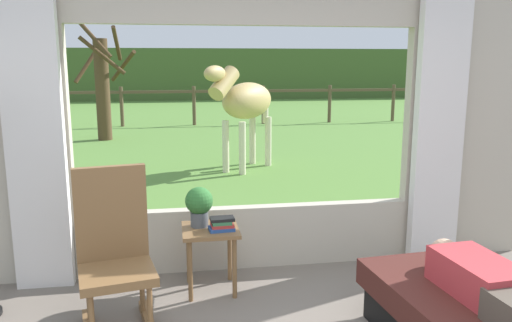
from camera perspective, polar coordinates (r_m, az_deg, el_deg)
back_wall_with_window at (r=4.38m, az=-0.98°, el=3.70°), size 5.20×0.12×2.55m
curtain_panel_left at (r=4.33m, az=-23.41°, el=2.05°), size 0.44×0.10×2.40m
curtain_panel_right at (r=4.80m, az=19.69°, el=3.11°), size 0.44×0.10×2.40m
outdoor_pasture_lawn at (r=15.31m, az=-6.97°, el=4.23°), size 36.00×21.68×0.02m
distant_hill_ridge at (r=25.05m, az=-8.05°, el=9.56°), size 36.00×2.00×2.40m
reclining_person at (r=3.29m, az=25.41°, el=-13.10°), size 0.39×1.44×0.22m
rocking_chair at (r=3.61m, az=-15.51°, el=-9.85°), size 0.58×0.76×1.12m
side_table at (r=4.10m, az=-5.10°, el=-8.72°), size 0.44×0.44×0.52m
potted_plant at (r=4.07m, az=-6.36°, el=-4.80°), size 0.22×0.22×0.32m
book_stack at (r=4.01m, az=-3.83°, el=-7.02°), size 0.20×0.16×0.10m
horse at (r=8.43m, az=-1.26°, el=6.61°), size 1.44×1.60×1.73m
pasture_tree at (r=12.25m, az=-16.71°, el=8.30°), size 1.46×1.53×2.94m
pasture_fence_line at (r=14.68m, az=-6.94°, el=6.82°), size 16.10×0.10×1.10m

